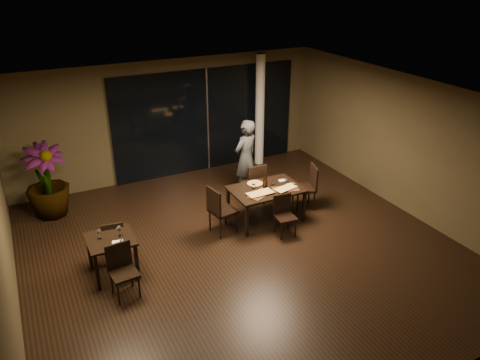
# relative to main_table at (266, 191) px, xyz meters

# --- Properties ---
(ground) EXTENTS (8.00, 8.00, 0.00)m
(ground) POSITION_rel_main_table_xyz_m (-1.00, -0.80, -0.68)
(ground) COLOR black
(ground) RESTS_ON ground
(wall_back) EXTENTS (8.00, 0.10, 3.00)m
(wall_back) POSITION_rel_main_table_xyz_m (-1.00, 3.25, 0.82)
(wall_back) COLOR #443B24
(wall_back) RESTS_ON ground
(wall_front) EXTENTS (8.00, 0.10, 3.00)m
(wall_front) POSITION_rel_main_table_xyz_m (-1.00, -4.85, 0.82)
(wall_front) COLOR #443B24
(wall_front) RESTS_ON ground
(wall_right) EXTENTS (0.10, 8.00, 3.00)m
(wall_right) POSITION_rel_main_table_xyz_m (3.05, -0.80, 0.82)
(wall_right) COLOR #443B24
(wall_right) RESTS_ON ground
(ceiling) EXTENTS (8.00, 8.00, 0.04)m
(ceiling) POSITION_rel_main_table_xyz_m (-1.00, -0.80, 2.34)
(ceiling) COLOR silver
(ceiling) RESTS_ON wall_back
(window_panel) EXTENTS (5.00, 0.06, 2.70)m
(window_panel) POSITION_rel_main_table_xyz_m (0.00, 3.16, 0.67)
(window_panel) COLOR black
(window_panel) RESTS_ON ground
(column) EXTENTS (0.24, 0.24, 3.00)m
(column) POSITION_rel_main_table_xyz_m (1.40, 2.85, 0.82)
(column) COLOR white
(column) RESTS_ON ground
(main_table) EXTENTS (1.50, 1.00, 0.75)m
(main_table) POSITION_rel_main_table_xyz_m (0.00, 0.00, 0.00)
(main_table) COLOR black
(main_table) RESTS_ON ground
(side_table) EXTENTS (0.80, 0.80, 0.75)m
(side_table) POSITION_rel_main_table_xyz_m (-3.40, -0.50, -0.05)
(side_table) COLOR black
(side_table) RESTS_ON ground
(chair_main_far) EXTENTS (0.47, 0.47, 1.01)m
(chair_main_far) POSITION_rel_main_table_xyz_m (0.12, 0.73, -0.11)
(chair_main_far) COLOR black
(chair_main_far) RESTS_ON ground
(chair_main_near) EXTENTS (0.42, 0.42, 0.84)m
(chair_main_near) POSITION_rel_main_table_xyz_m (0.05, -0.65, -0.20)
(chair_main_near) COLOR black
(chair_main_near) RESTS_ON ground
(chair_main_left) EXTENTS (0.56, 0.56, 1.04)m
(chair_main_left) POSITION_rel_main_table_xyz_m (-1.13, -0.07, -0.09)
(chair_main_left) COLOR black
(chair_main_left) RESTS_ON ground
(chair_main_right) EXTENTS (0.59, 0.59, 1.01)m
(chair_main_right) POSITION_rel_main_table_xyz_m (1.13, 0.07, -0.11)
(chair_main_right) COLOR black
(chair_main_right) RESTS_ON ground
(chair_side_far) EXTENTS (0.43, 0.43, 0.85)m
(chair_side_far) POSITION_rel_main_table_xyz_m (-3.28, -0.09, -0.20)
(chair_side_far) COLOR black
(chair_side_far) RESTS_ON ground
(chair_side_near) EXTENTS (0.47, 0.47, 0.93)m
(chair_side_near) POSITION_rel_main_table_xyz_m (-3.37, -1.11, -0.16)
(chair_side_near) COLOR black
(chair_side_near) RESTS_ON ground
(diner) EXTENTS (0.74, 0.62, 1.87)m
(diner) POSITION_rel_main_table_xyz_m (0.17, 1.27, 0.26)
(diner) COLOR #313336
(diner) RESTS_ON ground
(potted_plant) EXTENTS (1.07, 1.07, 1.64)m
(potted_plant) POSITION_rel_main_table_xyz_m (-4.13, 2.31, 0.14)
(potted_plant) COLOR #204416
(potted_plant) RESTS_ON ground
(pizza_board_left) EXTENTS (0.64, 0.52, 0.01)m
(pizza_board_left) POSITION_rel_main_table_xyz_m (-0.25, -0.19, 0.08)
(pizza_board_left) COLOR #442C15
(pizza_board_left) RESTS_ON main_table
(pizza_board_right) EXTENTS (0.62, 0.44, 0.01)m
(pizza_board_right) POSITION_rel_main_table_xyz_m (0.34, -0.23, 0.08)
(pizza_board_right) COLOR #432315
(pizza_board_right) RESTS_ON main_table
(oblong_pizza_left) EXTENTS (0.55, 0.27, 0.02)m
(oblong_pizza_left) POSITION_rel_main_table_xyz_m (-0.25, -0.19, 0.10)
(oblong_pizza_left) COLOR #690A09
(oblong_pizza_left) RESTS_ON pizza_board_left
(oblong_pizza_right) EXTENTS (0.50, 0.31, 0.02)m
(oblong_pizza_right) POSITION_rel_main_table_xyz_m (0.34, -0.23, 0.10)
(oblong_pizza_right) COLOR maroon
(oblong_pizza_right) RESTS_ON pizza_board_right
(round_pizza) EXTENTS (0.33, 0.33, 0.01)m
(round_pizza) POSITION_rel_main_table_xyz_m (-0.11, 0.30, 0.08)
(round_pizza) COLOR #B62514
(round_pizza) RESTS_ON main_table
(bottle_a) EXTENTS (0.07, 0.07, 0.31)m
(bottle_a) POSITION_rel_main_table_xyz_m (-0.03, 0.02, 0.23)
(bottle_a) COLOR black
(bottle_a) RESTS_ON main_table
(bottle_b) EXTENTS (0.07, 0.07, 0.30)m
(bottle_b) POSITION_rel_main_table_xyz_m (0.02, 0.05, 0.22)
(bottle_b) COLOR black
(bottle_b) RESTS_ON main_table
(bottle_c) EXTENTS (0.06, 0.06, 0.28)m
(bottle_c) POSITION_rel_main_table_xyz_m (0.04, 0.15, 0.22)
(bottle_c) COLOR black
(bottle_c) RESTS_ON main_table
(tumbler_left) EXTENTS (0.08, 0.08, 0.09)m
(tumbler_left) POSITION_rel_main_table_xyz_m (-0.24, 0.12, 0.12)
(tumbler_left) COLOR white
(tumbler_left) RESTS_ON main_table
(tumbler_right) EXTENTS (0.08, 0.08, 0.09)m
(tumbler_right) POSITION_rel_main_table_xyz_m (0.21, 0.08, 0.12)
(tumbler_right) COLOR white
(tumbler_right) RESTS_ON main_table
(napkin_near) EXTENTS (0.19, 0.12, 0.01)m
(napkin_near) POSITION_rel_main_table_xyz_m (0.56, -0.08, 0.08)
(napkin_near) COLOR white
(napkin_near) RESTS_ON main_table
(napkin_far) EXTENTS (0.19, 0.11, 0.01)m
(napkin_far) POSITION_rel_main_table_xyz_m (0.51, 0.17, 0.08)
(napkin_far) COLOR white
(napkin_far) RESTS_ON main_table
(wine_glass_a) EXTENTS (0.08, 0.08, 0.17)m
(wine_glass_a) POSITION_rel_main_table_xyz_m (-3.56, -0.44, 0.16)
(wine_glass_a) COLOR white
(wine_glass_a) RESTS_ON side_table
(wine_glass_b) EXTENTS (0.09, 0.09, 0.19)m
(wine_glass_b) POSITION_rel_main_table_xyz_m (-3.23, -0.50, 0.17)
(wine_glass_b) COLOR white
(wine_glass_b) RESTS_ON side_table
(side_napkin) EXTENTS (0.20, 0.15, 0.01)m
(side_napkin) POSITION_rel_main_table_xyz_m (-3.31, -0.69, 0.08)
(side_napkin) COLOR white
(side_napkin) RESTS_ON side_table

